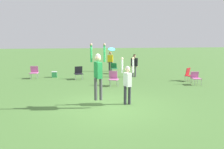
# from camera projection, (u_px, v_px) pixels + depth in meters

# --- Properties ---
(ground_plane) EXTENTS (120.00, 120.00, 0.00)m
(ground_plane) POSITION_uv_depth(u_px,v_px,m) (109.00, 107.00, 9.10)
(ground_plane) COLOR #4C7A38
(person_jumping) EXTENTS (0.63, 0.51, 2.29)m
(person_jumping) POSITION_uv_depth(u_px,v_px,m) (98.00, 70.00, 8.68)
(person_jumping) COLOR #4C4C51
(person_jumping) RESTS_ON ground_plane
(person_defending) EXTENTS (0.57, 0.46, 2.04)m
(person_defending) POSITION_uv_depth(u_px,v_px,m) (127.00, 80.00, 9.27)
(person_defending) COLOR #2D2D38
(person_defending) RESTS_ON ground_plane
(frisbee) EXTENTS (0.27, 0.26, 0.13)m
(frisbee) POSITION_uv_depth(u_px,v_px,m) (112.00, 49.00, 8.76)
(frisbee) COLOR #2D9EDB
(camping_chair_0) EXTENTS (0.66, 0.71, 0.89)m
(camping_chair_0) POSITION_uv_depth(u_px,v_px,m) (79.00, 72.00, 15.30)
(camping_chair_0) COLOR gray
(camping_chair_0) RESTS_ON ground_plane
(camping_chair_1) EXTENTS (0.60, 0.65, 0.87)m
(camping_chair_1) POSITION_uv_depth(u_px,v_px,m) (34.00, 71.00, 15.62)
(camping_chair_1) COLOR gray
(camping_chair_1) RESTS_ON ground_plane
(camping_chair_2) EXTENTS (0.63, 0.70, 0.88)m
(camping_chair_2) POSITION_uv_depth(u_px,v_px,m) (189.00, 74.00, 14.63)
(camping_chair_2) COLOR gray
(camping_chair_2) RESTS_ON ground_plane
(camping_chair_3) EXTENTS (0.65, 0.71, 0.86)m
(camping_chair_3) POSITION_uv_depth(u_px,v_px,m) (114.00, 67.00, 17.77)
(camping_chair_3) COLOR gray
(camping_chair_3) RESTS_ON ground_plane
(camping_chair_4) EXTENTS (0.56, 0.59, 0.80)m
(camping_chair_4) POSITION_uv_depth(u_px,v_px,m) (196.00, 77.00, 13.47)
(camping_chair_4) COLOR gray
(camping_chair_4) RESTS_ON ground_plane
(camping_chair_5) EXTENTS (0.69, 0.75, 0.89)m
(camping_chair_5) POSITION_uv_depth(u_px,v_px,m) (113.00, 77.00, 13.14)
(camping_chair_5) COLOR gray
(camping_chair_5) RESTS_ON ground_plane
(person_spectator_near) EXTENTS (0.55, 0.34, 1.70)m
(person_spectator_near) POSITION_uv_depth(u_px,v_px,m) (134.00, 63.00, 16.10)
(person_spectator_near) COLOR #4C4C51
(person_spectator_near) RESTS_ON ground_plane
(person_spectator_far) EXTENTS (0.52, 0.25, 1.73)m
(person_spectator_far) POSITION_uv_depth(u_px,v_px,m) (110.00, 60.00, 18.91)
(person_spectator_far) COLOR black
(person_spectator_far) RESTS_ON ground_plane
(cooler_box) EXTENTS (0.37, 0.33, 0.42)m
(cooler_box) POSITION_uv_depth(u_px,v_px,m) (54.00, 74.00, 16.11)
(cooler_box) COLOR #2D8C4C
(cooler_box) RESTS_ON ground_plane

